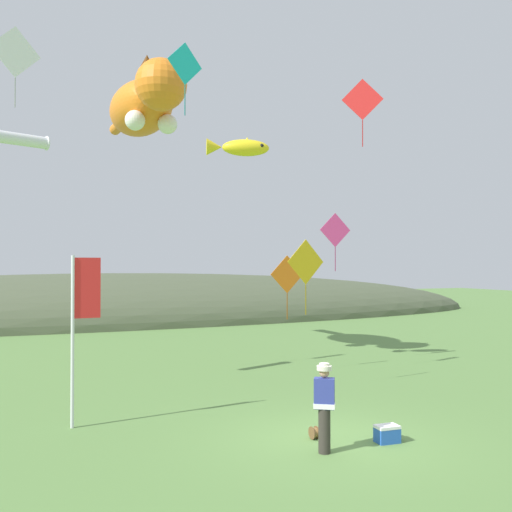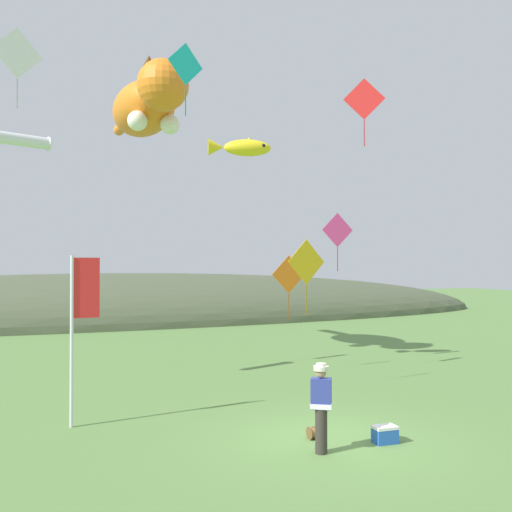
{
  "view_description": "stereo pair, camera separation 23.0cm",
  "coord_description": "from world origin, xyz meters",
  "px_view_note": "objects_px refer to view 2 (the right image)",
  "views": [
    {
      "loc": [
        -6.29,
        -10.49,
        3.73
      ],
      "look_at": [
        0.0,
        4.0,
        3.97
      ],
      "focal_mm": 40.0,
      "sensor_mm": 36.0,
      "label": 1
    },
    {
      "loc": [
        -6.08,
        -10.58,
        3.73
      ],
      "look_at": [
        0.0,
        4.0,
        3.97
      ],
      "focal_mm": 40.0,
      "sensor_mm": 36.0,
      "label": 2
    }
  ],
  "objects_px": {
    "kite_giant_cat": "(147,106)",
    "kite_diamond_white": "(17,54)",
    "kite_diamond_red": "(364,99)",
    "kite_diamond_pink": "(337,230)",
    "kite_fish_windsock": "(240,148)",
    "kite_diamond_orange": "(289,275)",
    "kite_diamond_gold": "(306,262)",
    "kite_spool": "(312,433)",
    "kite_tube_streamer": "(14,139)",
    "festival_banner_pole": "(79,314)",
    "festival_attendant": "(321,405)",
    "kite_diamond_teal": "(186,65)",
    "picnic_cooler": "(385,434)"
  },
  "relations": [
    {
      "from": "kite_fish_windsock",
      "to": "kite_diamond_white",
      "type": "bearing_deg",
      "value": -179.27
    },
    {
      "from": "kite_diamond_teal",
      "to": "kite_diamond_red",
      "type": "relative_size",
      "value": 0.94
    },
    {
      "from": "kite_fish_windsock",
      "to": "festival_banner_pole",
      "type": "bearing_deg",
      "value": -140.48
    },
    {
      "from": "picnic_cooler",
      "to": "kite_fish_windsock",
      "type": "bearing_deg",
      "value": 89.58
    },
    {
      "from": "kite_tube_streamer",
      "to": "kite_diamond_teal",
      "type": "bearing_deg",
      "value": -21.65
    },
    {
      "from": "kite_spool",
      "to": "festival_banner_pole",
      "type": "bearing_deg",
      "value": 146.89
    },
    {
      "from": "kite_diamond_gold",
      "to": "kite_diamond_white",
      "type": "bearing_deg",
      "value": 156.9
    },
    {
      "from": "kite_diamond_orange",
      "to": "kite_diamond_gold",
      "type": "relative_size",
      "value": 0.98
    },
    {
      "from": "kite_diamond_red",
      "to": "kite_diamond_gold",
      "type": "relative_size",
      "value": 1.02
    },
    {
      "from": "festival_attendant",
      "to": "kite_diamond_white",
      "type": "xyz_separation_m",
      "value": [
        -5.62,
        8.54,
        9.13
      ]
    },
    {
      "from": "kite_tube_streamer",
      "to": "kite_diamond_white",
      "type": "bearing_deg",
      "value": 82.81
    },
    {
      "from": "kite_fish_windsock",
      "to": "kite_diamond_white",
      "type": "xyz_separation_m",
      "value": [
        -7.23,
        -0.09,
        2.25
      ]
    },
    {
      "from": "kite_diamond_red",
      "to": "kite_diamond_gold",
      "type": "bearing_deg",
      "value": -158.62
    },
    {
      "from": "kite_tube_streamer",
      "to": "kite_diamond_pink",
      "type": "height_order",
      "value": "kite_tube_streamer"
    },
    {
      "from": "kite_diamond_pink",
      "to": "kite_diamond_gold",
      "type": "bearing_deg",
      "value": -132.48
    },
    {
      "from": "picnic_cooler",
      "to": "festival_banner_pole",
      "type": "bearing_deg",
      "value": 147.14
    },
    {
      "from": "picnic_cooler",
      "to": "kite_diamond_teal",
      "type": "relative_size",
      "value": 0.24
    },
    {
      "from": "kite_diamond_white",
      "to": "kite_fish_windsock",
      "type": "bearing_deg",
      "value": 0.73
    },
    {
      "from": "kite_diamond_gold",
      "to": "kite_spool",
      "type": "bearing_deg",
      "value": -116.38
    },
    {
      "from": "festival_banner_pole",
      "to": "kite_diamond_gold",
      "type": "distance_m",
      "value": 6.86
    },
    {
      "from": "kite_diamond_orange",
      "to": "kite_diamond_gold",
      "type": "bearing_deg",
      "value": -104.75
    },
    {
      "from": "kite_diamond_red",
      "to": "kite_diamond_pink",
      "type": "height_order",
      "value": "kite_diamond_red"
    },
    {
      "from": "kite_diamond_orange",
      "to": "festival_banner_pole",
      "type": "bearing_deg",
      "value": -151.61
    },
    {
      "from": "kite_tube_streamer",
      "to": "kite_diamond_red",
      "type": "height_order",
      "value": "kite_diamond_red"
    },
    {
      "from": "festival_banner_pole",
      "to": "kite_diamond_gold",
      "type": "relative_size",
      "value": 1.76
    },
    {
      "from": "festival_banner_pole",
      "to": "kite_giant_cat",
      "type": "distance_m",
      "value": 11.44
    },
    {
      "from": "kite_giant_cat",
      "to": "kite_diamond_orange",
      "type": "height_order",
      "value": "kite_giant_cat"
    },
    {
      "from": "picnic_cooler",
      "to": "kite_diamond_gold",
      "type": "relative_size",
      "value": 0.23
    },
    {
      "from": "picnic_cooler",
      "to": "kite_tube_streamer",
      "type": "height_order",
      "value": "kite_tube_streamer"
    },
    {
      "from": "kite_spool",
      "to": "kite_diamond_teal",
      "type": "height_order",
      "value": "kite_diamond_teal"
    },
    {
      "from": "kite_spool",
      "to": "kite_giant_cat",
      "type": "relative_size",
      "value": 0.03
    },
    {
      "from": "kite_diamond_red",
      "to": "kite_diamond_orange",
      "type": "height_order",
      "value": "kite_diamond_red"
    },
    {
      "from": "kite_giant_cat",
      "to": "kite_diamond_white",
      "type": "height_order",
      "value": "kite_giant_cat"
    },
    {
      "from": "kite_fish_windsock",
      "to": "kite_diamond_orange",
      "type": "distance_m",
      "value": 4.77
    },
    {
      "from": "kite_spool",
      "to": "picnic_cooler",
      "type": "xyz_separation_m",
      "value": [
        1.3,
        -0.81,
        0.04
      ]
    },
    {
      "from": "festival_attendant",
      "to": "kite_diamond_orange",
      "type": "bearing_deg",
      "value": 68.47
    },
    {
      "from": "festival_attendant",
      "to": "kite_diamond_teal",
      "type": "relative_size",
      "value": 0.82
    },
    {
      "from": "kite_tube_streamer",
      "to": "kite_diamond_pink",
      "type": "relative_size",
      "value": 0.98
    },
    {
      "from": "kite_diamond_orange",
      "to": "kite_diamond_pink",
      "type": "relative_size",
      "value": 1.02
    },
    {
      "from": "picnic_cooler",
      "to": "kite_diamond_gold",
      "type": "xyz_separation_m",
      "value": [
        0.82,
        5.08,
        3.62
      ]
    },
    {
      "from": "kite_diamond_teal",
      "to": "kite_diamond_pink",
      "type": "xyz_separation_m",
      "value": [
        6.49,
        2.26,
        -4.61
      ]
    },
    {
      "from": "kite_fish_windsock",
      "to": "kite_diamond_red",
      "type": "relative_size",
      "value": 1.0
    },
    {
      "from": "kite_diamond_orange",
      "to": "kite_fish_windsock",
      "type": "bearing_deg",
      "value": 148.6
    },
    {
      "from": "kite_diamond_teal",
      "to": "kite_diamond_pink",
      "type": "relative_size",
      "value": 0.99
    },
    {
      "from": "kite_diamond_teal",
      "to": "kite_tube_streamer",
      "type": "bearing_deg",
      "value": 158.35
    },
    {
      "from": "festival_attendant",
      "to": "kite_diamond_gold",
      "type": "relative_size",
      "value": 0.79
    },
    {
      "from": "festival_banner_pole",
      "to": "kite_tube_streamer",
      "type": "height_order",
      "value": "kite_tube_streamer"
    },
    {
      "from": "kite_fish_windsock",
      "to": "kite_diamond_pink",
      "type": "height_order",
      "value": "kite_fish_windsock"
    },
    {
      "from": "kite_diamond_red",
      "to": "kite_diamond_gold",
      "type": "xyz_separation_m",
      "value": [
        -2.76,
        -1.08,
        -5.48
      ]
    },
    {
      "from": "kite_diamond_orange",
      "to": "kite_tube_streamer",
      "type": "bearing_deg",
      "value": 177.95
    }
  ]
}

